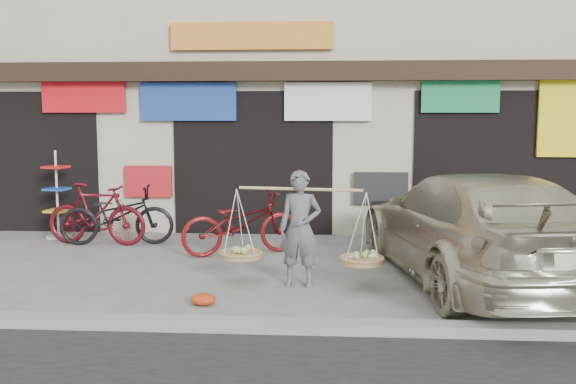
# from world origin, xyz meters

# --- Properties ---
(ground) EXTENTS (70.00, 70.00, 0.00)m
(ground) POSITION_xyz_m (0.00, 0.00, 0.00)
(ground) COLOR gray
(ground) RESTS_ON ground
(kerb) EXTENTS (70.00, 0.25, 0.12)m
(kerb) POSITION_xyz_m (0.00, -2.00, 0.06)
(kerb) COLOR gray
(kerb) RESTS_ON ground
(shophouse_block) EXTENTS (14.00, 6.32, 7.00)m
(shophouse_block) POSITION_xyz_m (-0.00, 6.42, 3.45)
(shophouse_block) COLOR beige
(shophouse_block) RESTS_ON ground
(street_vendor) EXTENTS (2.18, 0.79, 1.55)m
(street_vendor) POSITION_xyz_m (1.06, -0.18, 0.71)
(street_vendor) COLOR slate
(street_vendor) RESTS_ON ground
(bike_0) EXTENTS (2.04, 0.96, 1.03)m
(bike_0) POSITION_xyz_m (-2.26, 2.31, 0.52)
(bike_0) COLOR black
(bike_0) RESTS_ON ground
(bike_1) EXTENTS (1.85, 0.71, 1.09)m
(bike_1) POSITION_xyz_m (-2.61, 2.27, 0.54)
(bike_1) COLOR #5D0F1B
(bike_1) RESTS_ON ground
(bike_2) EXTENTS (2.08, 1.39, 1.03)m
(bike_2) POSITION_xyz_m (0.02, 1.66, 0.52)
(bike_2) COLOR maroon
(bike_2) RESTS_ON ground
(suv) EXTENTS (2.95, 5.45, 1.50)m
(suv) POSITION_xyz_m (3.41, 0.27, 0.75)
(suv) COLOR beige
(suv) RESTS_ON ground
(display_rack) EXTENTS (0.44, 0.44, 1.62)m
(display_rack) POSITION_xyz_m (-3.55, 2.85, 0.65)
(display_rack) COLOR silver
(display_rack) RESTS_ON ground
(red_bag) EXTENTS (0.31, 0.25, 0.14)m
(red_bag) POSITION_xyz_m (-0.06, -1.13, 0.07)
(red_bag) COLOR red
(red_bag) RESTS_ON ground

